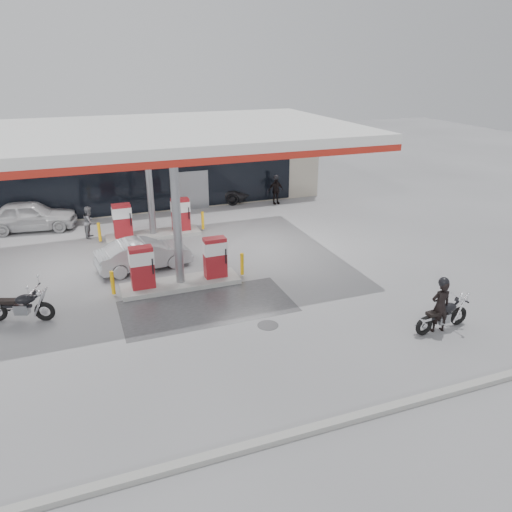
{
  "coord_description": "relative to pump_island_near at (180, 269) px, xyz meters",
  "views": [
    {
      "loc": [
        -3.43,
        -15.26,
        8.24
      ],
      "look_at": [
        2.74,
        1.06,
        1.2
      ],
      "focal_mm": 35.0,
      "sensor_mm": 36.0,
      "label": 1
    }
  ],
  "objects": [
    {
      "name": "wet_patch",
      "position": [
        0.5,
        -2.0,
        -0.71
      ],
      "size": [
        6.0,
        3.0,
        0.0
      ],
      "primitive_type": "cube",
      "color": "#4C4C4F",
      "rests_on": "ground"
    },
    {
      "name": "biker_main",
      "position": [
        6.96,
        -6.23,
        0.17
      ],
      "size": [
        0.7,
        0.51,
        1.77
      ],
      "primitive_type": "imported",
      "rotation": [
        0.0,
        0.0,
        3.01
      ],
      "color": "black",
      "rests_on": "ground"
    },
    {
      "name": "store_building",
      "position": [
        0.01,
        13.94,
        1.3
      ],
      "size": [
        22.0,
        8.22,
        4.0
      ],
      "color": "beige",
      "rests_on": "ground"
    },
    {
      "name": "ground",
      "position": [
        0.0,
        -2.0,
        -0.71
      ],
      "size": [
        90.0,
        90.0,
        0.0
      ],
      "primitive_type": "plane",
      "color": "gray",
      "rests_on": "ground"
    },
    {
      "name": "drain_cover",
      "position": [
        2.0,
        -4.0,
        -0.71
      ],
      "size": [
        0.7,
        0.7,
        0.01
      ],
      "primitive_type": "cylinder",
      "color": "#38383A",
      "rests_on": "ground"
    },
    {
      "name": "biker_walking",
      "position": [
        7.85,
        9.26,
        0.11
      ],
      "size": [
        1.0,
        0.49,
        1.64
      ],
      "primitive_type": "imported",
      "rotation": [
        0.0,
        0.0,
        0.1
      ],
      "color": "black",
      "rests_on": "ground"
    },
    {
      "name": "parked_motorcycle",
      "position": [
        -5.52,
        -0.81,
        -0.2
      ],
      "size": [
        2.18,
        1.15,
        1.16
      ],
      "rotation": [
        0.0,
        0.0,
        -0.34
      ],
      "color": "black",
      "rests_on": "ground"
    },
    {
      "name": "kerb",
      "position": [
        0.0,
        -9.0,
        -0.64
      ],
      "size": [
        28.0,
        0.25,
        0.15
      ],
      "primitive_type": "cube",
      "color": "gray",
      "rests_on": "ground"
    },
    {
      "name": "canopy",
      "position": [
        0.0,
        3.0,
        4.56
      ],
      "size": [
        16.0,
        10.02,
        5.51
      ],
      "color": "silver",
      "rests_on": "ground"
    },
    {
      "name": "sedan_white",
      "position": [
        -5.58,
        9.2,
        0.04
      ],
      "size": [
        4.64,
        2.4,
        1.51
      ],
      "primitive_type": "imported",
      "rotation": [
        0.0,
        0.0,
        1.43
      ],
      "color": "silver",
      "rests_on": "ground"
    },
    {
      "name": "pump_island_far",
      "position": [
        0.0,
        6.0,
        0.0
      ],
      "size": [
        5.14,
        1.3,
        1.78
      ],
      "color": "#9E9E99",
      "rests_on": "ground"
    },
    {
      "name": "main_motorcycle",
      "position": [
        7.15,
        -6.21,
        -0.23
      ],
      "size": [
        2.13,
        0.82,
        1.09
      ],
      "rotation": [
        0.0,
        0.0,
        0.09
      ],
      "color": "black",
      "rests_on": "ground"
    },
    {
      "name": "pump_island_near",
      "position": [
        0.0,
        0.0,
        0.0
      ],
      "size": [
        5.14,
        1.3,
        1.78
      ],
      "color": "#9E9E99",
      "rests_on": "ground"
    },
    {
      "name": "hatchback_silver",
      "position": [
        -1.02,
        2.2,
        -0.08
      ],
      "size": [
        4.0,
        1.84,
        1.27
      ],
      "primitive_type": "imported",
      "rotation": [
        0.0,
        0.0,
        1.7
      ],
      "color": "#A8ABB0",
      "rests_on": "ground"
    },
    {
      "name": "parked_car_right",
      "position": [
        4.5,
        11.19,
        -0.08
      ],
      "size": [
        5.0,
        3.7,
        1.26
      ],
      "primitive_type": "imported",
      "rotation": [
        0.0,
        0.0,
        1.17
      ],
      "color": "black",
      "rests_on": "ground"
    },
    {
      "name": "attendant",
      "position": [
        -2.85,
        7.0,
        0.06
      ],
      "size": [
        0.79,
        0.9,
        1.55
      ],
      "primitive_type": "imported",
      "rotation": [
        0.0,
        0.0,
        1.26
      ],
      "color": "slate",
      "rests_on": "ground"
    }
  ]
}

